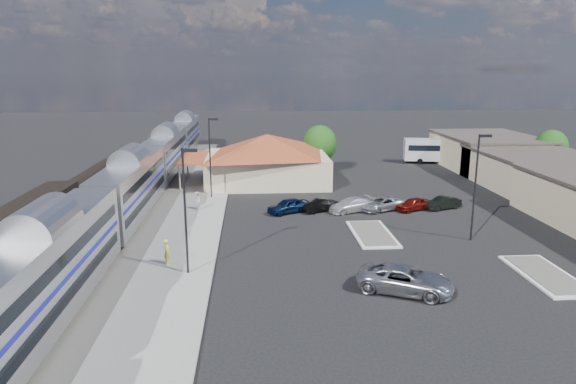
{
  "coord_description": "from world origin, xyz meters",
  "views": [
    {
      "loc": [
        -6.36,
        -40.15,
        14.09
      ],
      "look_at": [
        -3.04,
        6.87,
        2.8
      ],
      "focal_mm": 32.0,
      "sensor_mm": 36.0,
      "label": 1
    }
  ],
  "objects": [
    {
      "name": "parked_car_d",
      "position": [
        6.78,
        9.83,
        0.7
      ],
      "size": [
        5.51,
        4.23,
        1.39
      ],
      "primitive_type": "imported",
      "rotation": [
        0.0,
        0.0,
        -1.13
      ],
      "color": "#9B9FA4",
      "rests_on": "ground"
    },
    {
      "name": "traffic_island_south",
      "position": [
        4.0,
        2.0,
        0.1
      ],
      "size": [
        3.3,
        7.5,
        0.21
      ],
      "color": "silver",
      "rests_on": "ground"
    },
    {
      "name": "station_depot",
      "position": [
        -4.56,
        24.0,
        3.13
      ],
      "size": [
        18.35,
        12.24,
        6.2
      ],
      "color": "tan",
      "rests_on": "ground"
    },
    {
      "name": "lamp_lot",
      "position": [
        12.1,
        0.0,
        5.34
      ],
      "size": [
        1.08,
        0.25,
        9.0
      ],
      "color": "black",
      "rests_on": "ground"
    },
    {
      "name": "suv",
      "position": [
        3.4,
        -9.88,
        0.86
      ],
      "size": [
        6.78,
        5.17,
        1.71
      ],
      "primitive_type": "imported",
      "rotation": [
        0.0,
        0.0,
        1.14
      ],
      "color": "#A4A6AC",
      "rests_on": "ground"
    },
    {
      "name": "person_b",
      "position": [
        -12.05,
        10.89,
        1.09
      ],
      "size": [
        0.72,
        0.91,
        1.83
      ],
      "primitive_type": "imported",
      "rotation": [
        0.0,
        0.0,
        -1.6
      ],
      "color": "silver",
      "rests_on": "platform"
    },
    {
      "name": "tree_east_c",
      "position": [
        34.0,
        26.0,
        3.76
      ],
      "size": [
        4.41,
        4.41,
        6.21
      ],
      "color": "#382314",
      "rests_on": "ground"
    },
    {
      "name": "parked_car_e",
      "position": [
        9.98,
        9.53,
        0.66
      ],
      "size": [
        4.19,
        3.12,
        1.33
      ],
      "primitive_type": "imported",
      "rotation": [
        0.0,
        0.0,
        -1.12
      ],
      "color": "maroon",
      "rests_on": "ground"
    },
    {
      "name": "person_a",
      "position": [
        -12.67,
        -4.29,
        1.14
      ],
      "size": [
        0.48,
        0.71,
        1.92
      ],
      "primitive_type": "imported",
      "rotation": [
        0.0,
        0.0,
        1.54
      ],
      "color": "gold",
      "rests_on": "platform"
    },
    {
      "name": "coach_bus",
      "position": [
        22.81,
        36.0,
        2.14
      ],
      "size": [
        11.82,
        4.39,
        3.71
      ],
      "rotation": [
        0.0,
        0.0,
        1.4
      ],
      "color": "white",
      "rests_on": "ground"
    },
    {
      "name": "ground",
      "position": [
        0.0,
        0.0,
        0.0
      ],
      "size": [
        280.0,
        280.0,
        0.0
      ],
      "primitive_type": "plane",
      "color": "black",
      "rests_on": "ground"
    },
    {
      "name": "parked_car_b",
      "position": [
        0.38,
        9.83,
        0.64
      ],
      "size": [
        4.07,
        3.02,
        1.28
      ],
      "primitive_type": "imported",
      "rotation": [
        0.0,
        0.0,
        -1.08
      ],
      "color": "black",
      "rests_on": "ground"
    },
    {
      "name": "tree_depot",
      "position": [
        3.0,
        30.0,
        4.02
      ],
      "size": [
        4.71,
        4.71,
        6.63
      ],
      "color": "#382314",
      "rests_on": "ground"
    },
    {
      "name": "lamp_plat_n",
      "position": [
        -10.9,
        16.0,
        5.34
      ],
      "size": [
        1.08,
        0.25,
        9.0
      ],
      "color": "black",
      "rests_on": "ground"
    },
    {
      "name": "passenger_train",
      "position": [
        -18.0,
        8.72,
        2.87
      ],
      "size": [
        3.0,
        104.0,
        5.55
      ],
      "color": "silver",
      "rests_on": "ground"
    },
    {
      "name": "parked_car_a",
      "position": [
        -2.82,
        9.53,
        0.75
      ],
      "size": [
        4.7,
        3.59,
        1.49
      ],
      "primitive_type": "imported",
      "rotation": [
        0.0,
        0.0,
        -1.09
      ],
      "color": "#0C1C3D",
      "rests_on": "ground"
    },
    {
      "name": "parked_car_f",
      "position": [
        13.18,
        9.83,
        0.66
      ],
      "size": [
        4.21,
        2.69,
        1.31
      ],
      "primitive_type": "imported",
      "rotation": [
        0.0,
        0.0,
        -1.21
      ],
      "color": "black",
      "rests_on": "ground"
    },
    {
      "name": "freight_cars",
      "position": [
        -24.0,
        0.81,
        1.93
      ],
      "size": [
        2.8,
        46.0,
        4.0
      ],
      "color": "black",
      "rests_on": "ground"
    },
    {
      "name": "traffic_island_north",
      "position": [
        14.0,
        -8.0,
        0.1
      ],
      "size": [
        3.3,
        7.5,
        0.21
      ],
      "color": "silver",
      "rests_on": "ground"
    },
    {
      "name": "platform",
      "position": [
        -12.0,
        6.0,
        0.09
      ],
      "size": [
        5.5,
        92.0,
        0.18
      ],
      "primitive_type": "cube",
      "color": "gray",
      "rests_on": "ground"
    },
    {
      "name": "lamp_plat_s",
      "position": [
        -10.9,
        -6.0,
        5.34
      ],
      "size": [
        1.08,
        0.25,
        9.0
      ],
      "color": "black",
      "rests_on": "ground"
    },
    {
      "name": "parked_car_c",
      "position": [
        3.58,
        9.53,
        0.71
      ],
      "size": [
        5.25,
        3.68,
        1.41
      ],
      "primitive_type": "imported",
      "rotation": [
        0.0,
        0.0,
        -1.18
      ],
      "color": "silver",
      "rests_on": "ground"
    },
    {
      "name": "railbed",
      "position": [
        -21.0,
        8.0,
        0.06
      ],
      "size": [
        16.0,
        100.0,
        0.12
      ],
      "primitive_type": "cube",
      "color": "#4C4944",
      "rests_on": "ground"
    },
    {
      "name": "buildings_east",
      "position": [
        28.0,
        14.28,
        2.27
      ],
      "size": [
        14.4,
        51.4,
        4.8
      ],
      "color": "#C6B28C",
      "rests_on": "ground"
    }
  ]
}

